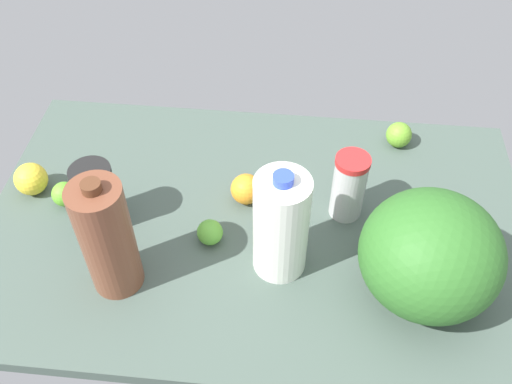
{
  "coord_description": "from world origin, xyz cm",
  "views": [
    {
      "loc": [
        -8.13,
        80.47,
        100.44
      ],
      "look_at": [
        0.0,
        0.0,
        13.0
      ],
      "focal_mm": 40.0,
      "sensor_mm": 36.0,
      "label": 1
    }
  ],
  "objects": [
    {
      "name": "watermelon",
      "position": [
        -34.09,
        14.19,
        14.77
      ],
      "size": [
        26.8,
        26.8,
        23.53
      ],
      "primitive_type": "ellipsoid",
      "color": "#306D27",
      "rests_on": "countertop"
    },
    {
      "name": "shaker_bottle",
      "position": [
        33.74,
        2.82,
        10.97
      ],
      "size": [
        8.78,
        8.78,
        15.87
      ],
      "color": "#2A3831",
      "rests_on": "countertop"
    },
    {
      "name": "chocolate_milk_jug",
      "position": [
        26.22,
        17.68,
        16.38
      ],
      "size": [
        10.12,
        10.12,
        28.33
      ],
      "color": "brown",
      "rests_on": "countertop"
    },
    {
      "name": "milk_jug",
      "position": [
        -5.88,
        10.29,
        15.2
      ],
      "size": [
        10.92,
        10.92,
        25.97
      ],
      "color": "white",
      "rests_on": "countertop"
    },
    {
      "name": "lime_loose",
      "position": [
        -32.79,
        -29.16,
        6.18
      ],
      "size": [
        6.36,
        6.36,
        6.36
      ],
      "primitive_type": "sphere",
      "color": "#6BA82E",
      "rests_on": "countertop"
    },
    {
      "name": "orange_beside_bowl",
      "position": [
        2.92,
        -6.65,
        6.52
      ],
      "size": [
        7.03,
        7.03,
        7.03
      ],
      "primitive_type": "sphere",
      "color": "orange",
      "rests_on": "countertop"
    },
    {
      "name": "lime_near_front",
      "position": [
        9.26,
        5.95,
        5.79
      ],
      "size": [
        5.58,
        5.58,
        5.58
      ],
      "primitive_type": "sphere",
      "color": "#5EAD37",
      "rests_on": "countertop"
    },
    {
      "name": "countertop",
      "position": [
        0.0,
        0.0,
        1.5
      ],
      "size": [
        120.0,
        76.0,
        3.0
      ],
      "primitive_type": "cube",
      "color": "#46574E",
      "rests_on": "ground"
    },
    {
      "name": "lime_by_jug",
      "position": [
        43.62,
        -1.6,
        5.85
      ],
      "size": [
        5.69,
        5.69,
        5.69
      ],
      "primitive_type": "sphere",
      "color": "#62B22F",
      "rests_on": "countertop"
    },
    {
      "name": "lemon_far_back",
      "position": [
        52.29,
        -4.6,
        6.76
      ],
      "size": [
        7.52,
        7.52,
        7.52
      ],
      "primitive_type": "sphere",
      "color": "yellow",
      "rests_on": "countertop"
    },
    {
      "name": "tumbler_cup",
      "position": [
        -19.57,
        -5.28,
        11.26
      ],
      "size": [
        7.44,
        7.44,
        16.45
      ],
      "color": "silver",
      "rests_on": "countertop"
    }
  ]
}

